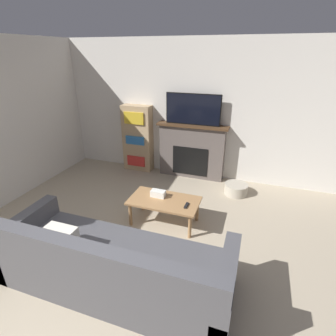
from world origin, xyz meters
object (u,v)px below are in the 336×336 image
at_px(bookshelf, 138,138).
at_px(couch, 113,266).
at_px(storage_basket, 236,189).
at_px(fireplace, 192,151).
at_px(coffee_table, 164,203).
at_px(tv, 193,109).

bearing_deg(bookshelf, couch, -70.11).
bearing_deg(storage_basket, couch, -112.85).
relative_size(fireplace, coffee_table, 1.36).
bearing_deg(bookshelf, storage_basket, -11.83).
xyz_separation_m(tv, storage_basket, (0.99, -0.46, -1.32)).
relative_size(fireplace, storage_basket, 3.36).
distance_m(fireplace, bookshelf, 1.21).
relative_size(couch, bookshelf, 1.82).
relative_size(tv, storage_basket, 2.54).
height_order(fireplace, storage_basket, fireplace).
xyz_separation_m(coffee_table, bookshelf, (-1.24, 1.74, 0.36)).
xyz_separation_m(fireplace, storage_basket, (0.99, -0.48, -0.47)).
bearing_deg(fireplace, coffee_table, -88.91).
bearing_deg(couch, tv, 88.14).
xyz_separation_m(tv, couch, (-0.10, -3.05, -1.14)).
distance_m(fireplace, tv, 0.86).
height_order(couch, bookshelf, bookshelf).
relative_size(tv, coffee_table, 1.03).
bearing_deg(couch, fireplace, 88.15).
relative_size(fireplace, bookshelf, 1.00).
xyz_separation_m(tv, coffee_table, (0.03, -1.74, -1.07)).
bearing_deg(fireplace, storage_basket, -25.91).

